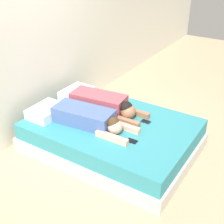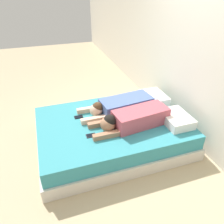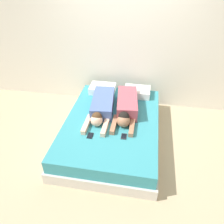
{
  "view_description": "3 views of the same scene",
  "coord_description": "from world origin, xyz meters",
  "views": [
    {
      "loc": [
        -2.93,
        -1.87,
        2.48
      ],
      "look_at": [
        0.0,
        0.0,
        0.55
      ],
      "focal_mm": 50.0,
      "sensor_mm": 36.0,
      "label": 1
    },
    {
      "loc": [
        2.45,
        -0.82,
        2.15
      ],
      "look_at": [
        0.0,
        0.0,
        0.55
      ],
      "focal_mm": 35.0,
      "sensor_mm": 36.0,
      "label": 2
    },
    {
      "loc": [
        0.48,
        -2.72,
        2.54
      ],
      "look_at": [
        0.0,
        0.0,
        0.55
      ],
      "focal_mm": 35.0,
      "sensor_mm": 36.0,
      "label": 3
    }
  ],
  "objects": [
    {
      "name": "ground_plane",
      "position": [
        0.0,
        0.0,
        0.0
      ],
      "size": [
        12.0,
        12.0,
        0.0
      ],
      "primitive_type": "plane",
      "color": "tan"
    },
    {
      "name": "wall_back",
      "position": [
        0.0,
        1.22,
        1.3
      ],
      "size": [
        12.0,
        0.06,
        2.6
      ],
      "color": "silver",
      "rests_on": "ground_plane"
    },
    {
      "name": "bed",
      "position": [
        0.0,
        0.0,
        0.2
      ],
      "size": [
        1.52,
        2.13,
        0.4
      ],
      "color": "beige",
      "rests_on": "ground_plane"
    },
    {
      "name": "pillow_head_left",
      "position": [
        -0.33,
        0.83,
        0.46
      ],
      "size": [
        0.48,
        0.35,
        0.13
      ],
      "color": "white",
      "rests_on": "bed"
    },
    {
      "name": "pillow_head_right",
      "position": [
        0.33,
        0.83,
        0.46
      ],
      "size": [
        0.48,
        0.35,
        0.13
      ],
      "color": "white",
      "rests_on": "bed"
    },
    {
      "name": "person_left",
      "position": [
        -0.21,
        0.2,
        0.5
      ],
      "size": [
        0.43,
        1.14,
        0.22
      ],
      "color": "#4C66A5",
      "rests_on": "bed"
    },
    {
      "name": "person_right",
      "position": [
        0.2,
        0.23,
        0.51
      ],
      "size": [
        0.41,
        1.11,
        0.23
      ],
      "color": "#B24C59",
      "rests_on": "bed"
    },
    {
      "name": "cell_phone_left",
      "position": [
        -0.25,
        -0.44,
        0.4
      ],
      "size": [
        0.08,
        0.12,
        0.01
      ],
      "color": "black",
      "rests_on": "bed"
    },
    {
      "name": "cell_phone_right",
      "position": [
        0.24,
        -0.37,
        0.4
      ],
      "size": [
        0.08,
        0.12,
        0.01
      ],
      "color": "#2D2D33",
      "rests_on": "bed"
    }
  ]
}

